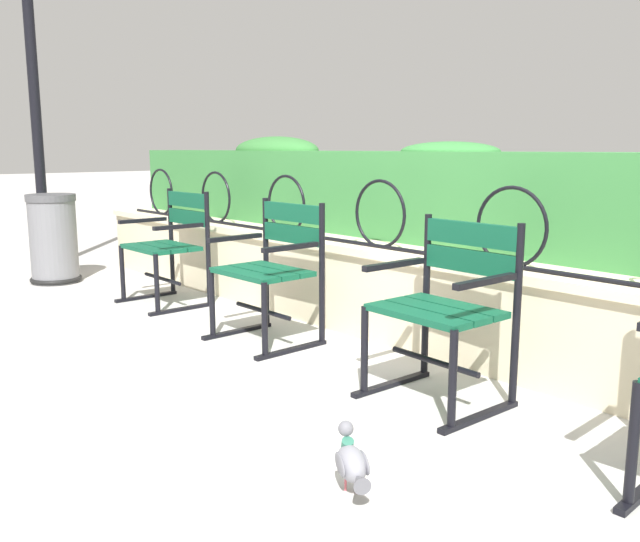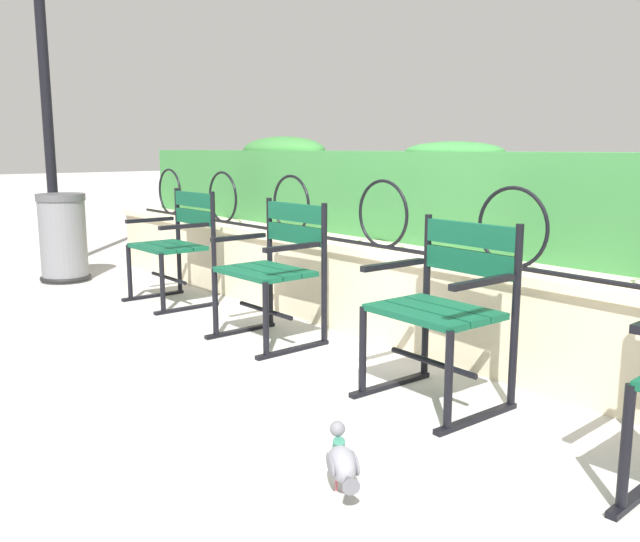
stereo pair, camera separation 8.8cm
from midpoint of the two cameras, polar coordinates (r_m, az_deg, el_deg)
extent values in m
plane|color=#B7B5AF|center=(3.59, -1.63, -8.81)|extent=(60.00, 60.00, 0.00)
cube|color=beige|center=(4.10, 7.69, -2.69)|extent=(7.57, 0.35, 0.52)
cube|color=beige|center=(4.04, 7.79, 1.27)|extent=(7.57, 0.41, 0.05)
cylinder|color=black|center=(3.98, 7.08, 1.68)|extent=(7.02, 0.02, 0.02)
torus|color=black|center=(6.38, -13.63, 6.50)|extent=(0.42, 0.02, 0.42)
torus|color=black|center=(5.58, -9.22, 6.14)|extent=(0.42, 0.02, 0.42)
torus|color=black|center=(4.82, -3.40, 5.62)|extent=(0.42, 0.02, 0.42)
torus|color=black|center=(4.13, 4.45, 4.82)|extent=(0.42, 0.02, 0.42)
torus|color=black|center=(3.55, 15.11, 3.59)|extent=(0.42, 0.02, 0.42)
cube|color=#387A3D|center=(4.34, 11.75, 5.98)|extent=(7.42, 0.53, 0.58)
ellipsoid|color=#337034|center=(5.75, -4.20, 10.08)|extent=(0.96, 0.48, 0.23)
ellipsoid|color=#317135|center=(4.43, 10.24, 9.88)|extent=(0.71, 0.48, 0.13)
cube|color=#0F4C33|center=(5.18, -15.06, 1.80)|extent=(0.56, 0.13, 0.03)
cube|color=#0F4C33|center=(5.24, -13.73, 1.96)|extent=(0.56, 0.13, 0.03)
cube|color=#0F4C33|center=(5.31, -12.42, 2.11)|extent=(0.56, 0.13, 0.03)
cube|color=#0F4C33|center=(5.32, -11.58, 5.90)|extent=(0.56, 0.03, 0.11)
cube|color=#0F4C33|center=(5.33, -11.53, 4.45)|extent=(0.56, 0.03, 0.11)
cylinder|color=black|center=(5.12, -9.90, 1.79)|extent=(0.04, 0.04, 0.86)
cylinder|color=black|center=(4.95, -14.08, -1.13)|extent=(0.04, 0.04, 0.44)
cube|color=black|center=(5.08, -12.07, -3.16)|extent=(0.04, 0.52, 0.02)
cube|color=black|center=(4.98, -12.33, 3.67)|extent=(0.04, 0.40, 0.03)
cylinder|color=black|center=(5.60, -12.86, 2.41)|extent=(0.04, 0.04, 0.86)
cylinder|color=black|center=(5.45, -16.75, -0.23)|extent=(0.04, 0.04, 0.44)
cube|color=black|center=(5.57, -14.86, -2.10)|extent=(0.04, 0.52, 0.02)
cube|color=black|center=(5.47, -15.15, 4.13)|extent=(0.04, 0.40, 0.03)
cylinder|color=black|center=(5.28, -13.61, -0.64)|extent=(0.53, 0.03, 0.03)
cube|color=#0F4C33|center=(4.03, -7.08, -0.30)|extent=(0.55, 0.13, 0.03)
cube|color=#0F4C33|center=(4.10, -5.52, -0.07)|extent=(0.55, 0.13, 0.03)
cube|color=#0F4C33|center=(4.18, -4.01, 0.16)|extent=(0.55, 0.13, 0.03)
cube|color=#0F4C33|center=(4.20, -2.95, 4.94)|extent=(0.55, 0.04, 0.11)
cube|color=#0F4C33|center=(4.22, -2.94, 3.13)|extent=(0.55, 0.04, 0.11)
cylinder|color=black|center=(4.04, -0.46, -0.33)|extent=(0.04, 0.04, 0.86)
cylinder|color=black|center=(3.82, -5.31, -4.21)|extent=(0.04, 0.04, 0.44)
cube|color=black|center=(3.99, -3.06, -6.66)|extent=(0.05, 0.52, 0.02)
cube|color=black|center=(3.86, -3.14, 2.01)|extent=(0.04, 0.40, 0.03)
cylinder|color=black|center=(4.46, -5.13, 0.65)|extent=(0.04, 0.04, 0.86)
cylinder|color=black|center=(4.27, -9.72, -2.78)|extent=(0.04, 0.04, 0.44)
cube|color=black|center=(4.42, -7.55, -5.05)|extent=(0.05, 0.52, 0.02)
cube|color=black|center=(4.30, -7.74, 2.79)|extent=(0.04, 0.40, 0.03)
cylinder|color=black|center=(4.15, -5.46, -3.35)|extent=(0.52, 0.04, 0.03)
cube|color=#0F4C33|center=(3.05, 7.21, -3.74)|extent=(0.54, 0.14, 0.03)
cube|color=#0F4C33|center=(3.15, 8.92, -3.34)|extent=(0.54, 0.14, 0.03)
cube|color=#0F4C33|center=(3.25, 10.52, -2.96)|extent=(0.54, 0.14, 0.03)
cube|color=#0F4C33|center=(3.27, 11.89, 3.07)|extent=(0.54, 0.04, 0.11)
cube|color=#0F4C33|center=(3.29, 11.80, 0.80)|extent=(0.54, 0.04, 0.11)
cylinder|color=black|center=(3.17, 15.46, -3.76)|extent=(0.04, 0.04, 0.85)
cylinder|color=black|center=(2.90, 10.30, -9.10)|extent=(0.04, 0.04, 0.44)
cube|color=black|center=(3.12, 12.49, -11.89)|extent=(0.05, 0.52, 0.02)
cube|color=black|center=(2.94, 12.95, -0.85)|extent=(0.05, 0.40, 0.03)
cylinder|color=black|center=(3.50, 8.22, -2.18)|extent=(0.04, 0.04, 0.85)
cylinder|color=black|center=(3.26, 2.99, -6.77)|extent=(0.04, 0.04, 0.44)
cube|color=black|center=(3.45, 5.32, -9.46)|extent=(0.05, 0.52, 0.02)
cube|color=black|center=(3.29, 5.49, 0.54)|extent=(0.05, 0.40, 0.03)
cylinder|color=black|center=(3.21, 8.80, -7.54)|extent=(0.51, 0.04, 0.03)
cylinder|color=black|center=(2.48, 23.92, -13.35)|extent=(0.04, 0.04, 0.44)
ellipsoid|color=gray|center=(2.43, 1.59, -15.91)|extent=(0.21, 0.18, 0.11)
cylinder|color=#2D6B56|center=(2.47, 1.25, -14.50)|extent=(0.07, 0.07, 0.06)
sphere|color=slate|center=(2.47, 1.14, -13.13)|extent=(0.06, 0.06, 0.06)
cone|color=black|center=(2.50, 0.99, -12.94)|extent=(0.03, 0.02, 0.01)
cone|color=#595960|center=(2.33, 2.21, -17.24)|extent=(0.10, 0.09, 0.06)
ellipsoid|color=slate|center=(2.41, 0.61, -15.99)|extent=(0.13, 0.09, 0.07)
ellipsoid|color=slate|center=(2.42, 2.66, -15.81)|extent=(0.13, 0.09, 0.07)
cylinder|color=#C6515B|center=(2.47, 1.10, -17.51)|extent=(0.01, 0.01, 0.05)
cylinder|color=#C6515B|center=(2.46, 2.06, -17.65)|extent=(0.01, 0.01, 0.05)
cylinder|color=slate|center=(6.43, -21.89, 2.28)|extent=(0.40, 0.40, 0.72)
cylinder|color=#47474A|center=(6.39, -22.13, 5.75)|extent=(0.42, 0.42, 0.06)
torus|color=black|center=(6.48, -21.70, -0.60)|extent=(0.44, 0.44, 0.04)
cylinder|color=black|center=(7.21, -23.31, 14.14)|extent=(0.10, 0.10, 3.52)
cylinder|color=black|center=(7.26, -22.40, 1.33)|extent=(0.24, 0.24, 0.28)
camera|label=1|loc=(0.04, -90.72, -0.13)|focal=37.99mm
camera|label=2|loc=(0.04, 89.28, 0.13)|focal=37.99mm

